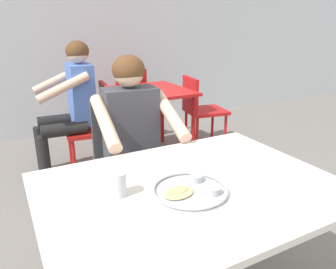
# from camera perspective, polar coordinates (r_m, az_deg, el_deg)

# --- Properties ---
(table_foreground) EXTENTS (1.26, 0.93, 0.73)m
(table_foreground) POSITION_cam_1_polar(r_m,az_deg,el_deg) (1.42, 4.04, -11.23)
(table_foreground) COLOR silver
(table_foreground) RESTS_ON ground
(thali_tray) EXTENTS (0.31, 0.31, 0.03)m
(thali_tray) POSITION_cam_1_polar(r_m,az_deg,el_deg) (1.33, 4.00, -9.74)
(thali_tray) COLOR #B7BABF
(thali_tray) RESTS_ON table_foreground
(drinking_cup) EXTENTS (0.07, 0.07, 0.10)m
(drinking_cup) POSITION_cam_1_polar(r_m,az_deg,el_deg) (1.30, -8.86, -8.60)
(drinking_cup) COLOR silver
(drinking_cup) RESTS_ON table_foreground
(chair_foreground) EXTENTS (0.46, 0.46, 0.88)m
(chair_foreground) POSITION_cam_1_polar(r_m,az_deg,el_deg) (2.31, -7.54, -3.14)
(chair_foreground) COLOR #3F3F44
(chair_foreground) RESTS_ON ground
(diner_foreground) EXTENTS (0.52, 0.57, 1.20)m
(diner_foreground) POSITION_cam_1_polar(r_m,az_deg,el_deg) (2.03, -5.83, 0.08)
(diner_foreground) COLOR black
(diner_foreground) RESTS_ON ground
(table_background_red) EXTENTS (0.76, 0.81, 0.74)m
(table_background_red) POSITION_cam_1_polar(r_m,az_deg,el_deg) (3.35, -3.26, 6.31)
(table_background_red) COLOR red
(table_background_red) RESTS_ON ground
(chair_red_left) EXTENTS (0.45, 0.45, 0.85)m
(chair_red_left) POSITION_cam_1_polar(r_m,az_deg,el_deg) (3.15, -12.76, 2.17)
(chair_red_left) COLOR red
(chair_red_left) RESTS_ON ground
(chair_red_right) EXTENTS (0.50, 0.48, 0.82)m
(chair_red_right) POSITION_cam_1_polar(r_m,az_deg,el_deg) (3.74, 5.64, 4.96)
(chair_red_right) COLOR red
(chair_red_right) RESTS_ON ground
(chair_red_far) EXTENTS (0.46, 0.43, 0.87)m
(chair_red_far) POSITION_cam_1_polar(r_m,az_deg,el_deg) (3.93, -7.07, 6.12)
(chair_red_far) COLOR red
(chair_red_far) RESTS_ON ground
(patron_background) EXTENTS (0.56, 0.50, 1.24)m
(patron_background) POSITION_cam_1_polar(r_m,az_deg,el_deg) (3.09, -16.75, 6.31)
(patron_background) COLOR black
(patron_background) RESTS_ON ground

